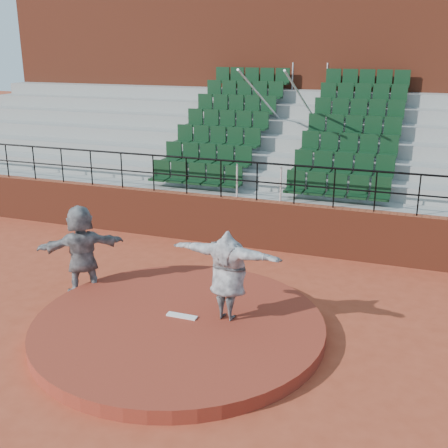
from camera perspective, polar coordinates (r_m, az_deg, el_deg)
The scene contains 9 objects.
ground at distance 10.88m, azimuth -4.60°, elevation -10.87°, with size 90.00×90.00×0.00m, color #A63F25.
pitchers_mound at distance 10.82m, azimuth -4.62°, elevation -10.29°, with size 5.50×5.50×0.25m, color maroon.
pitching_rubber at distance 10.88m, azimuth -4.31°, elevation -9.30°, with size 0.60×0.15×0.03m, color white.
boundary_wall at distance 14.95m, azimuth 3.29°, elevation 0.02°, with size 24.00×0.30×1.30m, color maroon.
wall_railing at distance 14.58m, azimuth 3.39°, elevation 5.19°, with size 24.04×0.05×1.03m.
seating_deck at distance 18.16m, azimuth 6.70°, elevation 5.69°, with size 24.00×5.97×4.63m.
press_box_facade at distance 21.69m, azimuth 9.44°, elevation 13.21°, with size 24.00×3.00×7.10m, color maroon.
pitcher at distance 10.45m, azimuth 0.40°, elevation -5.21°, with size 2.15×0.58×1.75m, color black.
fielder at distance 12.43m, azimuth -14.25°, elevation -2.58°, with size 1.85×0.59×2.00m, color black.
Camera 1 is at (4.07, -8.64, 5.22)m, focal length 45.00 mm.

